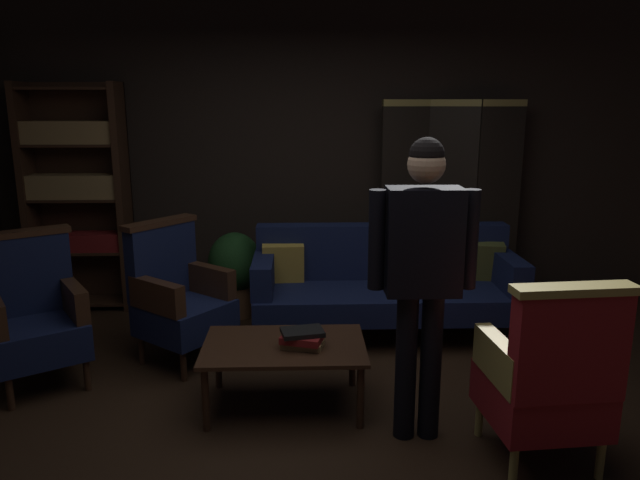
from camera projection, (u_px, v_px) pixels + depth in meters
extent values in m
plane|color=black|center=(324.00, 426.00, 3.51)|extent=(10.00, 10.00, 0.00)
cube|color=black|center=(314.00, 154.00, 5.58)|extent=(7.20, 0.10, 2.80)
cube|color=black|center=(404.00, 205.00, 5.47)|extent=(0.45, 0.14, 1.90)
cube|color=tan|center=(407.00, 103.00, 5.26)|extent=(0.45, 0.15, 0.06)
cube|color=black|center=(451.00, 206.00, 5.43)|extent=(0.42, 0.25, 1.90)
cube|color=tan|center=(456.00, 103.00, 5.22)|extent=(0.42, 0.25, 0.06)
cube|color=black|center=(497.00, 206.00, 5.40)|extent=(0.45, 0.17, 1.90)
cube|color=tan|center=(504.00, 103.00, 5.19)|extent=(0.45, 0.18, 0.06)
cube|color=#382114|center=(30.00, 199.00, 5.32)|extent=(0.06, 0.32, 2.05)
cube|color=#382114|center=(124.00, 199.00, 5.34)|extent=(0.06, 0.32, 2.05)
cube|color=#382114|center=(83.00, 196.00, 5.48)|extent=(0.90, 0.02, 2.05)
cube|color=#382114|center=(87.00, 301.00, 5.55)|extent=(0.86, 0.30, 0.02)
cube|color=#382114|center=(82.00, 251.00, 5.44)|extent=(0.86, 0.30, 0.02)
cube|color=maroon|center=(80.00, 242.00, 5.40)|extent=(0.78, 0.22, 0.16)
cube|color=#382114|center=(77.00, 199.00, 5.33)|extent=(0.86, 0.30, 0.02)
cube|color=#9E7A47|center=(75.00, 186.00, 5.28)|extent=(0.78, 0.22, 0.21)
cube|color=#382114|center=(72.00, 145.00, 5.22)|extent=(0.86, 0.30, 0.02)
cube|color=#9E7A47|center=(70.00, 132.00, 5.18)|extent=(0.78, 0.22, 0.20)
cube|color=#382114|center=(66.00, 89.00, 5.11)|extent=(0.86, 0.30, 0.02)
cylinder|color=#382114|center=(266.00, 340.00, 4.49)|extent=(0.07, 0.07, 0.22)
cylinder|color=#382114|center=(513.00, 337.00, 4.55)|extent=(0.07, 0.07, 0.22)
cylinder|color=#382114|center=(270.00, 313.00, 5.08)|extent=(0.07, 0.07, 0.22)
cylinder|color=#382114|center=(489.00, 311.00, 5.14)|extent=(0.07, 0.07, 0.22)
cube|color=#111938|center=(386.00, 300.00, 4.77)|extent=(2.10, 0.76, 0.20)
cube|color=#111938|center=(382.00, 251.00, 4.99)|extent=(2.10, 0.18, 0.46)
cube|color=#111938|center=(264.00, 274.00, 4.68)|extent=(0.16, 0.68, 0.26)
cube|color=#111938|center=(508.00, 271.00, 4.75)|extent=(0.16, 0.68, 0.26)
cube|color=#B79338|center=(283.00, 264.00, 4.88)|extent=(0.35, 0.16, 0.35)
cube|color=#4C5123|center=(482.00, 263.00, 4.93)|extent=(0.36, 0.20, 0.35)
cylinder|color=#382114|center=(206.00, 399.00, 3.42)|extent=(0.04, 0.04, 0.39)
cylinder|color=#382114|center=(360.00, 397.00, 3.45)|extent=(0.04, 0.04, 0.39)
cylinder|color=#382114|center=(218.00, 360.00, 3.95)|extent=(0.04, 0.04, 0.39)
cylinder|color=#382114|center=(352.00, 358.00, 3.98)|extent=(0.04, 0.04, 0.39)
cube|color=#382114|center=(284.00, 346.00, 3.65)|extent=(1.00, 0.64, 0.03)
cylinder|color=tan|center=(555.00, 413.00, 3.45)|extent=(0.04, 0.04, 0.22)
cylinder|color=tan|center=(479.00, 418.00, 3.39)|extent=(0.04, 0.04, 0.22)
cylinder|color=tan|center=(600.00, 459.00, 3.00)|extent=(0.04, 0.04, 0.22)
cylinder|color=tan|center=(514.00, 465.00, 2.95)|extent=(0.04, 0.04, 0.22)
cube|color=maroon|center=(540.00, 398.00, 3.15)|extent=(0.60, 0.60, 0.24)
cube|color=maroon|center=(569.00, 347.00, 2.83)|extent=(0.57, 0.16, 0.54)
cube|color=tan|center=(575.00, 290.00, 2.77)|extent=(0.61, 0.18, 0.04)
cube|color=tan|center=(587.00, 356.00, 3.12)|extent=(0.13, 0.51, 0.22)
cube|color=tan|center=(499.00, 360.00, 3.07)|extent=(0.13, 0.51, 0.22)
cylinder|color=#382114|center=(10.00, 394.00, 3.67)|extent=(0.04, 0.04, 0.22)
cylinder|color=#382114|center=(87.00, 375.00, 3.93)|extent=(0.04, 0.04, 0.22)
cylinder|color=#382114|center=(0.00, 367.00, 4.04)|extent=(0.04, 0.04, 0.22)
cylinder|color=#382114|center=(71.00, 351.00, 4.30)|extent=(0.04, 0.04, 0.22)
cube|color=#111938|center=(39.00, 339.00, 3.93)|extent=(0.77, 0.77, 0.24)
cube|color=#111938|center=(27.00, 275.00, 4.03)|extent=(0.54, 0.40, 0.54)
cube|color=#382114|center=(22.00, 233.00, 3.96)|extent=(0.58, 0.43, 0.04)
cube|color=#382114|center=(74.00, 299.00, 4.01)|extent=(0.35, 0.47, 0.22)
cylinder|color=#382114|center=(184.00, 366.00, 4.06)|extent=(0.04, 0.04, 0.22)
cylinder|color=#382114|center=(231.00, 344.00, 4.42)|extent=(0.04, 0.04, 0.22)
cylinder|color=#382114|center=(142.00, 349.00, 4.33)|extent=(0.04, 0.04, 0.22)
cylinder|color=#382114|center=(190.00, 331.00, 4.69)|extent=(0.04, 0.04, 0.22)
cube|color=#111938|center=(185.00, 318.00, 4.32)|extent=(0.79, 0.79, 0.24)
cube|color=#111938|center=(162.00, 261.00, 4.37)|extent=(0.44, 0.51, 0.54)
cube|color=#382114|center=(159.00, 223.00, 4.30)|extent=(0.48, 0.55, 0.04)
cube|color=#382114|center=(157.00, 296.00, 4.08)|extent=(0.45, 0.38, 0.22)
cube|color=#382114|center=(208.00, 280.00, 4.46)|extent=(0.45, 0.38, 0.22)
cylinder|color=black|center=(431.00, 366.00, 3.32)|extent=(0.12, 0.12, 0.86)
cylinder|color=black|center=(406.00, 366.00, 3.32)|extent=(0.12, 0.12, 0.86)
cube|color=maroon|center=(421.00, 286.00, 3.21)|extent=(0.32, 0.16, 0.09)
cube|color=black|center=(423.00, 241.00, 3.16)|extent=(0.40, 0.21, 0.58)
cube|color=white|center=(420.00, 232.00, 3.26)|extent=(0.14, 0.01, 0.41)
cube|color=maroon|center=(421.00, 190.00, 3.21)|extent=(0.09, 0.02, 0.04)
cylinder|color=black|center=(470.00, 239.00, 3.16)|extent=(0.09, 0.09, 0.54)
cylinder|color=black|center=(377.00, 240.00, 3.15)|extent=(0.09, 0.09, 0.54)
sphere|color=tan|center=(426.00, 165.00, 3.06)|extent=(0.20, 0.20, 0.20)
sphere|color=black|center=(427.00, 155.00, 3.05)|extent=(0.18, 0.18, 0.18)
cylinder|color=brown|center=(236.00, 300.00, 5.31)|extent=(0.28, 0.28, 0.28)
ellipsoid|color=#193D19|center=(235.00, 263.00, 5.23)|extent=(0.47, 0.47, 0.54)
cube|color=#9E7A47|center=(303.00, 344.00, 3.60)|extent=(0.28, 0.20, 0.04)
cube|color=maroon|center=(302.00, 338.00, 3.59)|extent=(0.28, 0.25, 0.04)
cube|color=black|center=(302.00, 332.00, 3.59)|extent=(0.28, 0.22, 0.03)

